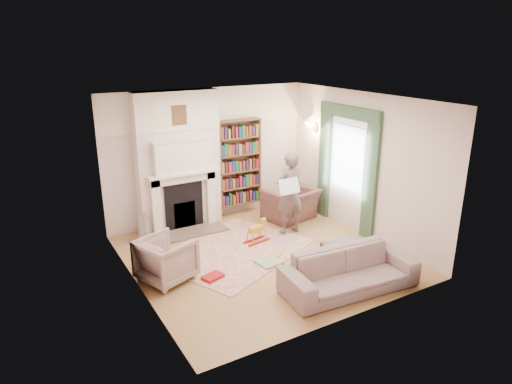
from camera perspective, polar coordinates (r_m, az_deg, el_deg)
floor at (r=8.33m, az=0.87°, el=-8.00°), size 4.50×4.50×0.00m
ceiling at (r=7.51m, az=0.98°, el=11.50°), size 4.50×4.50×0.00m
wall_back at (r=9.73m, az=-5.94°, el=4.63°), size 4.50×0.00×4.50m
wall_front at (r=6.10m, az=11.90°, el=-4.21°), size 4.50×0.00×4.50m
wall_left at (r=6.97m, az=-15.14°, el=-1.56°), size 0.00×4.50×4.50m
wall_right at (r=9.13m, az=13.14°, el=3.31°), size 0.00×4.50×4.50m
fireplace at (r=9.28m, az=-9.65°, el=3.70°), size 1.70×0.58×2.80m
bookcase at (r=9.95m, az=-2.18°, el=3.69°), size 1.00×0.24×1.85m
window at (r=9.39m, az=11.44°, el=4.16°), size 0.02×0.90×1.30m
curtain_left at (r=8.94m, az=14.11°, el=1.58°), size 0.07×0.32×2.40m
curtain_right at (r=9.94m, az=8.55°, el=3.63°), size 0.07×0.32×2.40m
pelmet at (r=9.18m, az=11.60°, el=9.76°), size 0.09×1.70×0.24m
wall_sconce at (r=10.00m, az=6.54°, el=7.92°), size 0.20×0.24×0.24m
rug at (r=8.53m, az=-2.81°, el=-7.30°), size 3.19×2.88×0.01m
armchair_reading at (r=9.89m, az=4.34°, el=-1.53°), size 1.21×1.11×0.68m
armchair_left at (r=7.54m, az=-11.15°, el=-8.26°), size 1.02×1.01×0.73m
sofa at (r=7.30m, az=11.59°, el=-9.69°), size 2.20×1.03×0.62m
man_reading at (r=9.02m, az=4.20°, el=-0.15°), size 0.62×0.42×1.68m
newspaper at (r=8.71m, az=4.16°, el=0.72°), size 0.44×0.14×0.30m
coffee_table at (r=7.95m, az=10.92°, el=-7.91°), size 0.75×0.54×0.45m
paraffin_heater at (r=9.04m, az=-13.81°, el=-4.44°), size 0.30×0.30×0.55m
rocking_horse at (r=8.76m, az=0.06°, el=-4.97°), size 0.55×0.30×0.45m
board_game at (r=8.06m, az=1.55°, el=-8.74°), size 0.43×0.43×0.03m
game_box_lid at (r=7.61m, az=-5.41°, el=-10.51°), size 0.39×0.32×0.06m
comic_annuals at (r=8.18m, az=3.66°, el=-8.39°), size 0.81×0.63×0.02m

